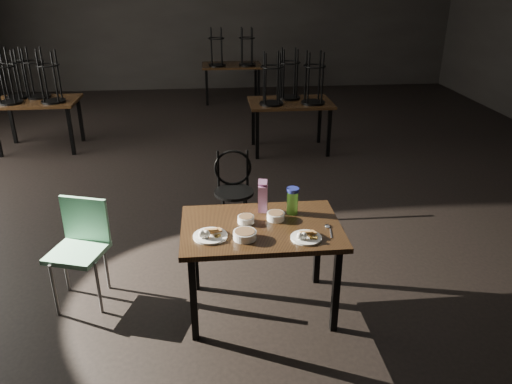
{
  "coord_description": "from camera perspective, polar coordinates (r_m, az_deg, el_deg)",
  "views": [
    {
      "loc": [
        -0.56,
        -5.56,
        2.51
      ],
      "look_at": [
        -0.2,
        -1.86,
        0.85
      ],
      "focal_mm": 35.0,
      "sensor_mm": 36.0,
      "label": 1
    }
  ],
  "objects": [
    {
      "name": "bowl_big",
      "position": [
        3.56,
        -1.29,
        -4.91
      ],
      "size": [
        0.17,
        0.17,
        0.06
      ],
      "color": "white",
      "rests_on": "main_table"
    },
    {
      "name": "bg_table_right",
      "position": [
        7.39,
        3.99,
        10.48
      ],
      "size": [
        1.2,
        0.8,
        1.48
      ],
      "color": "black",
      "rests_on": "ground"
    },
    {
      "name": "bowl_far",
      "position": [
        3.83,
        2.27,
        -2.75
      ],
      "size": [
        0.14,
        0.14,
        0.05
      ],
      "color": "white",
      "rests_on": "main_table"
    },
    {
      "name": "school_chair",
      "position": [
        4.24,
        -19.41,
        -5.43
      ],
      "size": [
        0.5,
        0.5,
        0.86
      ],
      "rotation": [
        0.0,
        0.0,
        -0.31
      ],
      "color": "#7CC199",
      "rests_on": "ground"
    },
    {
      "name": "spoon",
      "position": [
        3.76,
        8.22,
        -3.99
      ],
      "size": [
        0.05,
        0.21,
        0.01
      ],
      "color": "silver",
      "rests_on": "main_table"
    },
    {
      "name": "water_bottle",
      "position": [
        3.9,
        4.19,
        -0.97
      ],
      "size": [
        0.1,
        0.1,
        0.21
      ],
      "color": "#70DB40",
      "rests_on": "main_table"
    },
    {
      "name": "bowl_near",
      "position": [
        3.79,
        -1.16,
        -3.13
      ],
      "size": [
        0.13,
        0.13,
        0.05
      ],
      "color": "white",
      "rests_on": "main_table"
    },
    {
      "name": "plate_left",
      "position": [
        3.6,
        -5.29,
        -4.84
      ],
      "size": [
        0.25,
        0.25,
        0.08
      ],
      "color": "white",
      "rests_on": "main_table"
    },
    {
      "name": "plate_right",
      "position": [
        3.59,
        5.74,
        -5.05
      ],
      "size": [
        0.22,
        0.22,
        0.07
      ],
      "color": "white",
      "rests_on": "main_table"
    },
    {
      "name": "bg_table_left",
      "position": [
        8.14,
        -24.13,
        9.9
      ],
      "size": [
        1.2,
        0.8,
        1.48
      ],
      "color": "black",
      "rests_on": "ground"
    },
    {
      "name": "bentwood_chair",
      "position": [
        5.08,
        -2.59,
        0.78
      ],
      "size": [
        0.4,
        0.4,
        0.84
      ],
      "rotation": [
        0.0,
        0.0,
        -0.01
      ],
      "color": "black",
      "rests_on": "ground"
    },
    {
      "name": "main_table",
      "position": [
        3.79,
        0.59,
        -4.93
      ],
      "size": [
        1.2,
        0.8,
        0.75
      ],
      "color": "black",
      "rests_on": "ground"
    },
    {
      "name": "bg_table_far",
      "position": [
        10.42,
        -2.79,
        14.34
      ],
      "size": [
        1.2,
        0.8,
        1.48
      ],
      "color": "black",
      "rests_on": "ground"
    },
    {
      "name": "juice_carton",
      "position": [
        3.92,
        0.79,
        -0.53
      ],
      "size": [
        0.08,
        0.08,
        0.28
      ],
      "color": "#961B7E",
      "rests_on": "main_table"
    }
  ]
}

